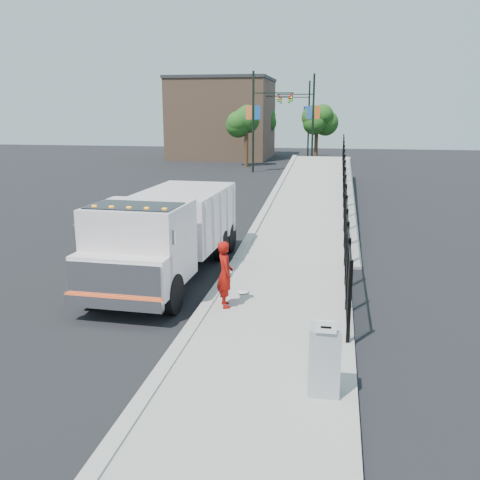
# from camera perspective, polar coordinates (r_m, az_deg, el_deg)

# --- Properties ---
(ground) EXTENTS (120.00, 120.00, 0.00)m
(ground) POSITION_cam_1_polar(r_m,az_deg,el_deg) (14.24, -3.28, -6.92)
(ground) COLOR black
(ground) RESTS_ON ground
(sidewalk) EXTENTS (3.55, 12.00, 0.12)m
(sidewalk) POSITION_cam_1_polar(r_m,az_deg,el_deg) (12.08, 3.52, -10.52)
(sidewalk) COLOR #9E998E
(sidewalk) RESTS_ON ground
(curb) EXTENTS (0.30, 12.00, 0.16)m
(curb) POSITION_cam_1_polar(r_m,az_deg,el_deg) (12.42, -5.46, -9.76)
(curb) COLOR #ADAAA3
(curb) RESTS_ON ground
(ramp) EXTENTS (3.95, 24.06, 3.19)m
(ramp) POSITION_cam_1_polar(r_m,az_deg,el_deg) (29.40, 8.10, 3.77)
(ramp) COLOR #9E998E
(ramp) RESTS_ON ground
(iron_fence) EXTENTS (0.10, 28.00, 1.80)m
(iron_fence) POSITION_cam_1_polar(r_m,az_deg,el_deg) (25.29, 11.02, 4.11)
(iron_fence) COLOR black
(iron_fence) RESTS_ON ground
(truck) EXTENTS (2.81, 7.92, 2.69)m
(truck) POSITION_cam_1_polar(r_m,az_deg,el_deg) (16.11, -7.87, 1.03)
(truck) COLOR black
(truck) RESTS_ON ground
(worker) EXTENTS (0.61, 0.73, 1.71)m
(worker) POSITION_cam_1_polar(r_m,az_deg,el_deg) (13.53, -1.60, -3.66)
(worker) COLOR #910E08
(worker) RESTS_ON sidewalk
(utility_cabinet) EXTENTS (0.55, 0.40, 1.25)m
(utility_cabinet) POSITION_cam_1_polar(r_m,az_deg,el_deg) (9.68, 9.03, -12.65)
(utility_cabinet) COLOR gray
(utility_cabinet) RESTS_ON sidewalk
(arrow_sign) EXTENTS (0.35, 0.04, 0.22)m
(arrow_sign) POSITION_cam_1_polar(r_m,az_deg,el_deg) (9.17, 9.17, -9.14)
(arrow_sign) COLOR white
(arrow_sign) RESTS_ON utility_cabinet
(debris) EXTENTS (0.35, 0.35, 0.09)m
(debris) POSITION_cam_1_polar(r_m,az_deg,el_deg) (14.71, 0.29, -5.53)
(debris) COLOR silver
(debris) RESTS_ON sidewalk
(light_pole_0) EXTENTS (3.77, 0.22, 8.00)m
(light_pole_0) POSITION_cam_1_polar(r_m,az_deg,el_deg) (43.99, 1.82, 12.88)
(light_pole_0) COLOR black
(light_pole_0) RESTS_ON ground
(light_pole_1) EXTENTS (3.78, 0.22, 8.00)m
(light_pole_1) POSITION_cam_1_polar(r_m,az_deg,el_deg) (47.63, 7.42, 12.84)
(light_pole_1) COLOR black
(light_pole_1) RESTS_ON ground
(light_pole_2) EXTENTS (3.77, 0.22, 8.00)m
(light_pole_2) POSITION_cam_1_polar(r_m,az_deg,el_deg) (54.68, 2.31, 13.04)
(light_pole_2) COLOR black
(light_pole_2) RESTS_ON ground
(light_pole_3) EXTENTS (3.77, 0.22, 8.00)m
(light_pole_3) POSITION_cam_1_polar(r_m,az_deg,el_deg) (59.21, 7.05, 13.00)
(light_pole_3) COLOR black
(light_pole_3) RESTS_ON ground
(tree_0) EXTENTS (2.46, 2.46, 5.23)m
(tree_0) POSITION_cam_1_polar(r_m,az_deg,el_deg) (48.51, 0.69, 12.46)
(tree_0) COLOR #382314
(tree_0) RESTS_ON ground
(tree_1) EXTENTS (2.21, 2.21, 5.11)m
(tree_1) POSITION_cam_1_polar(r_m,az_deg,el_deg) (51.38, 8.20, 12.37)
(tree_1) COLOR #382314
(tree_1) RESTS_ON ground
(tree_2) EXTENTS (2.67, 2.67, 5.34)m
(tree_2) POSITION_cam_1_polar(r_m,az_deg,el_deg) (60.44, 2.54, 12.71)
(tree_2) COLOR #382314
(tree_2) RESTS_ON ground
(building) EXTENTS (10.00, 10.00, 8.00)m
(building) POSITION_cam_1_polar(r_m,az_deg,el_deg) (58.24, -1.84, 12.73)
(building) COLOR #8C664C
(building) RESTS_ON ground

